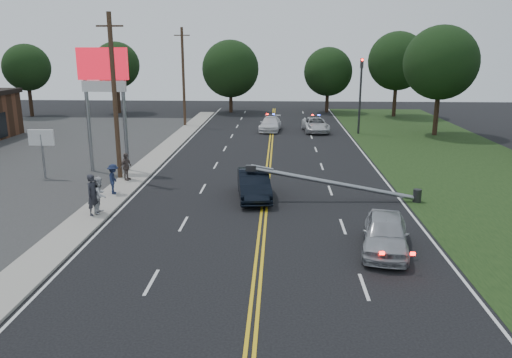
# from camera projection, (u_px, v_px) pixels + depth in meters

# --- Properties ---
(ground) EXTENTS (120.00, 120.00, 0.00)m
(ground) POSITION_uv_depth(u_px,v_px,m) (259.00, 261.00, 19.25)
(ground) COLOR black
(ground) RESTS_ON ground
(sidewalk) EXTENTS (1.80, 70.00, 0.12)m
(sidewalk) POSITION_uv_depth(u_px,v_px,m) (123.00, 187.00, 29.28)
(sidewalk) COLOR gray
(sidewalk) RESTS_ON ground
(grass_verge) EXTENTS (12.00, 80.00, 0.01)m
(grass_verge) POSITION_uv_depth(u_px,v_px,m) (504.00, 193.00, 28.29)
(grass_verge) COLOR black
(grass_verge) RESTS_ON ground
(centerline_yellow) EXTENTS (0.36, 80.00, 0.00)m
(centerline_yellow) POSITION_uv_depth(u_px,v_px,m) (266.00, 190.00, 28.91)
(centerline_yellow) COLOR gold
(centerline_yellow) RESTS_ON ground
(pylon_sign) EXTENTS (3.20, 0.35, 8.00)m
(pylon_sign) POSITION_uv_depth(u_px,v_px,m) (104.00, 80.00, 31.72)
(pylon_sign) COLOR gray
(pylon_sign) RESTS_ON ground
(small_sign) EXTENTS (1.60, 0.14, 3.10)m
(small_sign) POSITION_uv_depth(u_px,v_px,m) (42.00, 142.00, 30.88)
(small_sign) COLOR gray
(small_sign) RESTS_ON ground
(traffic_signal) EXTENTS (0.28, 0.41, 7.05)m
(traffic_signal) POSITION_uv_depth(u_px,v_px,m) (361.00, 89.00, 46.77)
(traffic_signal) COLOR #2D2D30
(traffic_signal) RESTS_ON ground
(fallen_streetlight) EXTENTS (9.36, 0.44, 1.91)m
(fallen_streetlight) POSITION_uv_depth(u_px,v_px,m) (344.00, 184.00, 26.55)
(fallen_streetlight) COLOR #2D2D30
(fallen_streetlight) RESTS_ON ground
(utility_pole_mid) EXTENTS (1.60, 0.28, 10.00)m
(utility_pole_mid) POSITION_uv_depth(u_px,v_px,m) (115.00, 97.00, 29.97)
(utility_pole_mid) COLOR #382619
(utility_pole_mid) RESTS_ON ground
(utility_pole_far) EXTENTS (1.60, 0.28, 10.00)m
(utility_pole_far) POSITION_uv_depth(u_px,v_px,m) (183.00, 77.00, 51.22)
(utility_pole_far) COLOR #382619
(utility_pole_far) RESTS_ON ground
(tree_4) EXTENTS (5.43, 5.43, 8.47)m
(tree_4) POSITION_uv_depth(u_px,v_px,m) (27.00, 68.00, 58.52)
(tree_4) COLOR black
(tree_4) RESTS_ON ground
(tree_5) EXTENTS (5.66, 5.66, 8.76)m
(tree_5) POSITION_uv_depth(u_px,v_px,m) (116.00, 65.00, 61.63)
(tree_5) COLOR black
(tree_5) RESTS_ON ground
(tree_6) EXTENTS (7.10, 7.10, 8.99)m
(tree_6) POSITION_uv_depth(u_px,v_px,m) (230.00, 69.00, 62.38)
(tree_6) COLOR black
(tree_6) RESTS_ON ground
(tree_7) EXTENTS (6.06, 6.06, 8.12)m
(tree_7) POSITION_uv_depth(u_px,v_px,m) (328.00, 72.00, 62.53)
(tree_7) COLOR black
(tree_7) RESTS_ON ground
(tree_8) EXTENTS (6.81, 6.81, 9.89)m
(tree_8) POSITION_uv_depth(u_px,v_px,m) (397.00, 61.00, 58.37)
(tree_8) COLOR black
(tree_8) RESTS_ON ground
(tree_9) EXTENTS (6.72, 6.72, 10.03)m
(tree_9) POSITION_uv_depth(u_px,v_px,m) (441.00, 63.00, 45.43)
(tree_9) COLOR black
(tree_9) RESTS_ON ground
(crashed_sedan) EXTENTS (2.20, 4.86, 1.55)m
(crashed_sedan) POSITION_uv_depth(u_px,v_px,m) (254.00, 184.00, 27.12)
(crashed_sedan) COLOR black
(crashed_sedan) RESTS_ON ground
(waiting_sedan) EXTENTS (2.58, 4.67, 1.50)m
(waiting_sedan) POSITION_uv_depth(u_px,v_px,m) (385.00, 233.00, 20.02)
(waiting_sedan) COLOR #A9ABB1
(waiting_sedan) RESTS_ON ground
(emergency_a) EXTENTS (2.66, 5.12, 1.38)m
(emergency_a) POSITION_uv_depth(u_px,v_px,m) (315.00, 125.00, 48.73)
(emergency_a) COLOR silver
(emergency_a) RESTS_ON ground
(emergency_b) EXTENTS (2.32, 4.87, 1.37)m
(emergency_b) POSITION_uv_depth(u_px,v_px,m) (270.00, 124.00, 49.34)
(emergency_b) COLOR silver
(emergency_b) RESTS_ON ground
(bystander_a) EXTENTS (0.71, 0.86, 2.02)m
(bystander_a) POSITION_uv_depth(u_px,v_px,m) (93.00, 195.00, 23.98)
(bystander_a) COLOR #27272E
(bystander_a) RESTS_ON sidewalk
(bystander_b) EXTENTS (0.70, 0.89, 1.80)m
(bystander_b) POSITION_uv_depth(u_px,v_px,m) (100.00, 195.00, 24.32)
(bystander_b) COLOR silver
(bystander_b) RESTS_ON sidewalk
(bystander_c) EXTENTS (0.82, 1.18, 1.68)m
(bystander_c) POSITION_uv_depth(u_px,v_px,m) (114.00, 179.00, 27.52)
(bystander_c) COLOR #192240
(bystander_c) RESTS_ON sidewalk
(bystander_d) EXTENTS (0.70, 1.07, 1.69)m
(bystander_d) POSITION_uv_depth(u_px,v_px,m) (126.00, 167.00, 30.37)
(bystander_d) COLOR #5F504C
(bystander_d) RESTS_ON sidewalk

